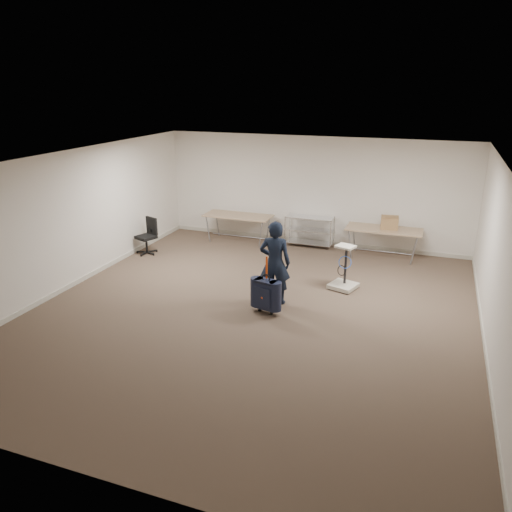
% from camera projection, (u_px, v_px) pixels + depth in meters
% --- Properties ---
extents(ground, '(9.00, 9.00, 0.00)m').
position_uv_depth(ground, '(253.00, 311.00, 9.37)').
color(ground, '#45342A').
rests_on(ground, ground).
extents(room_shell, '(8.00, 9.00, 9.00)m').
position_uv_depth(room_shell, '(276.00, 283.00, 10.57)').
color(room_shell, silver).
rests_on(room_shell, ground).
extents(folding_table_left, '(1.80, 0.75, 0.73)m').
position_uv_depth(folding_table_left, '(238.00, 217.00, 13.26)').
color(folding_table_left, '#947A5B').
rests_on(folding_table_left, ground).
extents(folding_table_right, '(1.80, 0.75, 0.73)m').
position_uv_depth(folding_table_right, '(384.00, 231.00, 12.03)').
color(folding_table_right, '#947A5B').
rests_on(folding_table_right, ground).
extents(wire_shelf, '(1.22, 0.47, 0.80)m').
position_uv_depth(wire_shelf, '(310.00, 230.00, 12.94)').
color(wire_shelf, silver).
rests_on(wire_shelf, ground).
extents(person, '(0.65, 0.48, 1.64)m').
position_uv_depth(person, '(275.00, 263.00, 9.49)').
color(person, black).
rests_on(person, ground).
extents(suitcase, '(0.45, 0.32, 1.11)m').
position_uv_depth(suitcase, '(266.00, 294.00, 9.18)').
color(suitcase, black).
rests_on(suitcase, ground).
extents(office_chair, '(0.54, 0.55, 0.90)m').
position_uv_depth(office_chair, '(148.00, 243.00, 12.47)').
color(office_chair, black).
rests_on(office_chair, ground).
extents(equipment_cart, '(0.64, 0.64, 0.94)m').
position_uv_depth(equipment_cart, '(344.00, 277.00, 10.32)').
color(equipment_cart, beige).
rests_on(equipment_cart, ground).
extents(cardboard_box, '(0.44, 0.35, 0.30)m').
position_uv_depth(cardboard_box, '(389.00, 223.00, 11.96)').
color(cardboard_box, '#906043').
rests_on(cardboard_box, folding_table_right).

